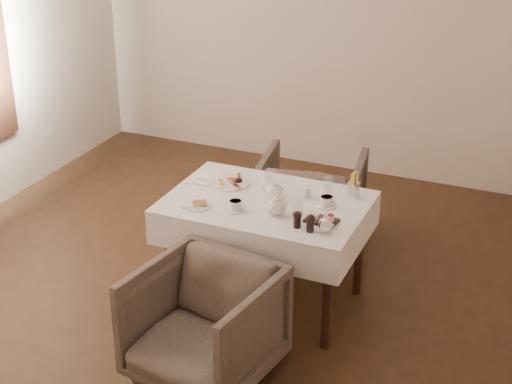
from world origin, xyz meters
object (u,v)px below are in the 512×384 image
object	(u,v)px
teapot_centre	(274,189)
breakfast_plate	(230,182)
armchair_near	(204,325)
table	(266,217)
armchair_far	(311,201)

from	to	relation	value
teapot_centre	breakfast_plate	bearing A→B (deg)	157.82
armchair_near	teapot_centre	world-z (taller)	teapot_centre
armchair_near	teapot_centre	bearing A→B (deg)	96.40
breakfast_plate	teapot_centre	bearing A→B (deg)	-10.85
armchair_near	breakfast_plate	bearing A→B (deg)	115.92
table	armchair_far	bearing A→B (deg)	90.64
armchair_far	breakfast_plate	world-z (taller)	breakfast_plate
armchair_far	teapot_centre	distance (m)	0.95
teapot_centre	table	bearing A→B (deg)	-118.88
armchair_far	table	bearing A→B (deg)	81.62
armchair_near	teapot_centre	xyz separation A→B (m)	(0.04, 0.94, 0.47)
armchair_near	breakfast_plate	size ratio (longest dim) A/B	2.82
table	armchair_far	distance (m)	0.95
armchair_near	breakfast_plate	distance (m)	1.15
table	breakfast_plate	bearing A→B (deg)	154.94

